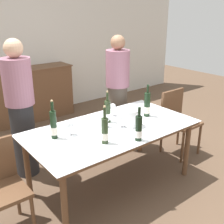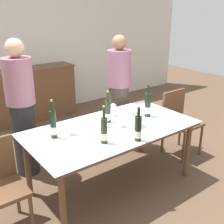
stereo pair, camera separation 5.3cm
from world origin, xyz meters
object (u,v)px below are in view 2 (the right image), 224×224
Objects in this scene: dining_table at (112,133)px; wine_bottle_3 at (53,125)px; wine_bottle_1 at (108,112)px; wine_glass_1 at (113,107)px; chair_right_end at (179,118)px; wine_glass_3 at (70,125)px; person_guest_left at (119,93)px; wine_bottle_0 at (104,131)px; wine_bottle_2 at (148,105)px; wine_glass_0 at (106,119)px; sideboard_cabinet at (34,94)px; wine_bottle_4 at (138,129)px; ice_bucket at (132,117)px; person_host at (22,110)px; wine_glass_2 at (120,118)px.

wine_bottle_3 reaches higher than dining_table.
wine_bottle_1 is at bearing 69.01° from dining_table.
wine_glass_1 is 1.06m from chair_right_end.
wine_bottle_3 is at bearing 165.76° from dining_table.
wine_bottle_1 is 1.21m from chair_right_end.
wine_glass_3 reaches higher than dining_table.
person_guest_left reaches higher than dining_table.
wine_bottle_1 reaches higher than chair_right_end.
wine_bottle_0 is at bearing -167.81° from chair_right_end.
wine_bottle_2 is at bearing 1.33° from dining_table.
wine_glass_3 is (-0.41, 0.07, 0.02)m from wine_glass_0.
dining_table is at bearing -176.22° from chair_right_end.
wine_bottle_3 is (-0.33, 0.40, 0.01)m from wine_bottle_0.
wine_bottle_2 is (0.82, 0.26, 0.01)m from wine_bottle_0.
wine_bottle_2 reaches higher than wine_glass_0.
chair_right_end is at bearing -3.78° from wine_bottle_1.
wine_bottle_0 is (-0.43, -2.77, 0.38)m from sideboard_cabinet.
wine_bottle_1 is 0.21m from wine_glass_1.
wine_bottle_4 reaches higher than dining_table.
sideboard_cabinet is 2.67m from chair_right_end.
wine_bottle_2 is at bearing -3.88° from wine_glass_0.
wine_bottle_1 is 0.94× the size of wine_bottle_2.
wine_glass_3 is (-0.45, 0.12, 0.17)m from dining_table.
ice_bucket is 1.46× the size of wine_glass_0.
wine_bottle_2 is at bearing 17.36° from wine_bottle_0.
wine_bottle_2 is at bearing 38.00° from wine_bottle_4.
wine_glass_0 is (-0.04, 0.05, 0.15)m from dining_table.
wine_bottle_2 is 0.41m from wine_glass_1.
wine_bottle_3 reaches higher than ice_bucket.
wine_glass_1 is at bearing 8.30° from wine_bottle_3.
wine_glass_0 is 0.08× the size of person_guest_left.
dining_table is 14.15× the size of wine_glass_0.
sideboard_cabinet reaches higher than wine_glass_3.
wine_bottle_3 is (-1.15, 0.14, 0.00)m from wine_bottle_2.
wine_glass_0 is 1.03m from person_guest_left.
wine_bottle_4 reaches higher than wine_glass_0.
wine_bottle_0 reaches higher than wine_glass_1.
sideboard_cabinet is 2.83m from wine_bottle_0.
person_host is (-0.06, 0.71, -0.04)m from wine_bottle_3.
wine_bottle_2 reaches higher than dining_table.
wine_glass_2 is 0.55m from wine_glass_3.
wine_bottle_4 is (-0.05, -0.56, 0.00)m from wine_bottle_1.
wine_glass_3 is 1.70m from chair_right_end.
person_host is (-1.21, 0.85, -0.04)m from wine_bottle_2.
sideboard_cabinet is at bearing 88.54° from wine_glass_2.
sideboard_cabinet is 3.79× the size of wine_bottle_3.
wine_bottle_1 is at bearing -136.85° from person_guest_left.
wine_bottle_0 is at bearing -134.43° from person_guest_left.
wine_glass_3 is at bearing -103.85° from sideboard_cabinet.
wine_bottle_1 is at bearing -144.82° from wine_glass_1.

